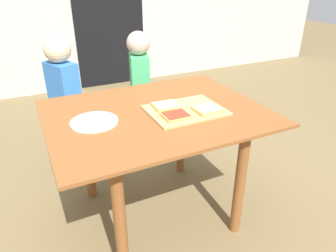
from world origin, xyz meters
TOP-DOWN VIEW (x-y plane):
  - ground_plane at (0.00, 0.00)m, footprint 16.00×16.00m
  - house_door at (0.50, 2.59)m, footprint 0.90×0.02m
  - dining_table at (0.00, 0.00)m, footprint 1.17×0.92m
  - cutting_board at (0.14, -0.07)m, footprint 0.40×0.31m
  - pizza_slice_near_right at (0.24, -0.14)m, footprint 0.14×0.12m
  - pizza_slice_far_left at (0.06, 0.00)m, footprint 0.14×0.12m
  - pizza_slice_near_left at (0.05, -0.14)m, footprint 0.14×0.12m
  - plate_white_left at (-0.34, 0.01)m, footprint 0.24×0.24m
  - child_left at (-0.37, 0.84)m, footprint 0.22×0.28m
  - child_right at (0.23, 0.85)m, footprint 0.20×0.27m

SIDE VIEW (x-z plane):
  - ground_plane at x=0.00m, z-range 0.00..0.00m
  - child_right at x=0.23m, z-range 0.08..1.06m
  - dining_table at x=0.00m, z-range 0.22..0.93m
  - child_left at x=-0.37m, z-range 0.09..1.09m
  - plate_white_left at x=-0.34m, z-range 0.70..0.71m
  - cutting_board at x=0.14m, z-range 0.70..0.71m
  - pizza_slice_near_right at x=0.24m, z-range 0.71..0.73m
  - pizza_slice_far_left at x=0.06m, z-range 0.71..0.73m
  - pizza_slice_near_left at x=0.05m, z-range 0.71..0.73m
  - house_door at x=0.50m, z-range 0.00..2.00m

